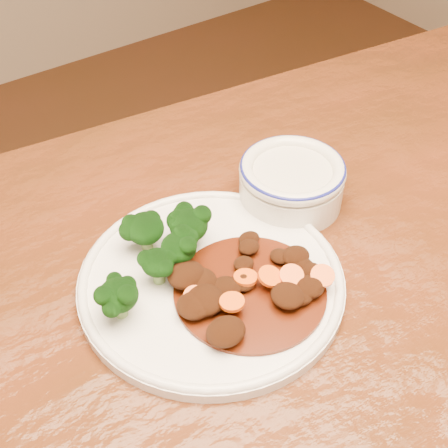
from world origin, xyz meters
TOP-DOWN VIEW (x-y plane):
  - dining_table at (0.00, 0.00)m, footprint 1.60×1.07m
  - dinner_plate at (-0.05, 0.08)m, footprint 0.31×0.31m
  - broccoli_florets at (-0.09, 0.13)m, footprint 0.16×0.12m
  - mince_stew at (-0.03, 0.04)m, footprint 0.17×0.17m
  - dip_bowl at (0.12, 0.14)m, footprint 0.14×0.14m

SIDE VIEW (x-z plane):
  - dining_table at x=0.00m, z-range 0.30..1.05m
  - dinner_plate at x=-0.05m, z-range 0.75..0.77m
  - mince_stew at x=-0.03m, z-range 0.76..0.79m
  - dip_bowl at x=0.12m, z-range 0.75..0.82m
  - broccoli_florets at x=-0.09m, z-range 0.77..0.82m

